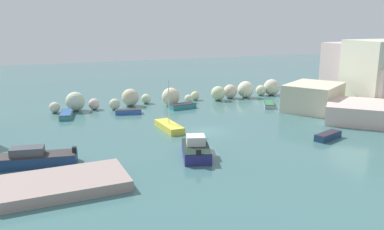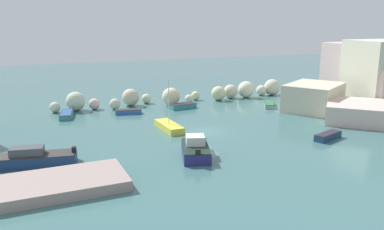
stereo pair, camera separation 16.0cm
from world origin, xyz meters
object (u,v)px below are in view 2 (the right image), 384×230
Objects in this scene: moored_boat_2 at (34,158)px; stone_dock at (64,183)px; moored_boat_5 at (328,113)px; moored_boat_4 at (328,136)px; moored_boat_7 at (269,104)px; moored_boat_6 at (67,114)px; moored_boat_3 at (129,112)px; moored_boat_0 at (196,149)px; channel_buoy at (186,107)px; moored_boat_1 at (183,106)px; moored_boat_8 at (169,126)px.

stone_dock is at bearing 118.71° from moored_boat_2.
moored_boat_5 is (32.73, 10.14, 0.21)m from stone_dock.
moored_boat_4 is 0.85× the size of moored_boat_7.
stone_dock reaches higher than moored_boat_4.
stone_dock is 1.95× the size of moored_boat_6.
stone_dock is 2.52× the size of moored_boat_3.
moored_boat_2 is 1.07× the size of moored_boat_5.
moored_boat_3 is at bearing 23.40° from moored_boat_0.
moored_boat_5 reaches higher than channel_buoy.
moored_boat_1 reaches higher than moored_boat_3.
moored_boat_2 is at bearing 95.33° from moored_boat_0.
moored_boat_8 reaches higher than moored_boat_3.
moored_boat_2 is (-19.47, -16.26, 0.30)m from moored_boat_1.
moored_boat_6 is (1.93, 22.81, -0.07)m from stone_dock.
moored_boat_7 is at bearing -7.63° from moored_boat_5.
moored_boat_4 is (16.69, -18.84, 0.04)m from moored_boat_3.
moored_boat_3 is 0.54× the size of moored_boat_5.
moored_boat_6 is at bearing 85.17° from stone_dock.
moored_boat_8 reaches higher than moored_boat_6.
moored_boat_8 is at bearing 139.41° from moored_boat_7.
moored_boat_6 is at bearing 39.20° from moored_boat_5.
moored_boat_0 is at bearing 13.69° from stone_dock.
moored_boat_5 is 20.64m from moored_boat_8.
moored_boat_0 is 23.90m from moored_boat_7.
moored_boat_7 is at bearing -120.81° from moored_boat_4.
moored_boat_3 is (9.65, 21.49, -0.09)m from stone_dock.
moored_boat_6 reaches higher than moored_boat_3.
stone_dock reaches higher than channel_buoy.
moored_boat_0 is 1.41× the size of moored_boat_1.
moored_boat_2 reaches higher than stone_dock.
moored_boat_5 is (23.08, -11.34, 0.30)m from moored_boat_3.
channel_buoy is 18.87m from moored_boat_5.
moored_boat_5 is at bearing 17.22° from stone_dock.
moored_boat_8 is at bearing 13.80° from moored_boat_0.
moored_boat_0 is 1.23× the size of moored_boat_7.
stone_dock is 22.89m from moored_boat_6.
moored_boat_6 is at bearing -59.28° from moored_boat_4.
moored_boat_4 is 0.66× the size of moored_boat_8.
moored_boat_7 is at bearing -175.65° from moored_boat_3.
moored_boat_3 is at bearing 89.96° from moored_boat_6.
moored_boat_0 is at bearing -20.43° from moored_boat_4.
moored_boat_3 is (-8.16, -0.20, 0.02)m from channel_buoy.
channel_buoy is 10.96m from moored_boat_8.
moored_boat_3 is (-1.95, 18.66, -0.37)m from moored_boat_0.
moored_boat_0 is at bearing 160.60° from moored_boat_7.
moored_boat_0 is (-6.21, -18.86, 0.39)m from channel_buoy.
moored_boat_3 is 0.81× the size of moored_boat_7.
moored_boat_2 reaches higher than moored_boat_7.
moored_boat_5 is (21.13, 7.32, -0.06)m from moored_boat_0.
moored_boat_1 is at bearing -130.77° from moored_boat_2.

